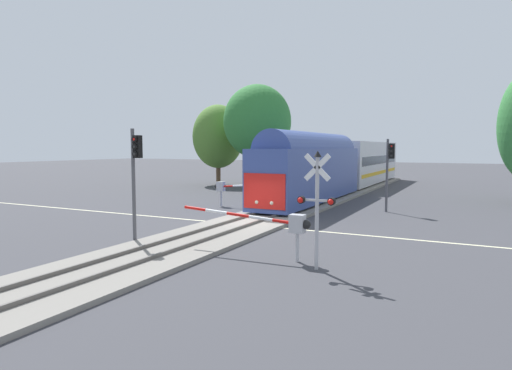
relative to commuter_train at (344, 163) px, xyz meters
name	(u,v)px	position (x,y,z in m)	size (l,w,h in m)	color
ground_plane	(247,225)	(0.00, -19.81, -2.79)	(220.00, 220.00, 0.00)	#3D3D42
road_centre_stripe	(247,225)	(0.00, -19.81, -2.79)	(44.00, 0.20, 0.01)	beige
railway_track	(247,223)	(0.00, -19.81, -2.69)	(4.40, 80.00, 0.32)	gray
commuter_train	(344,163)	(0.00, 0.00, 0.00)	(3.04, 38.01, 5.16)	#384C93
crossing_gate_near	(282,223)	(4.80, -25.94, -1.36)	(5.71, 0.40, 1.84)	#B7B7BC
crossing_signal_mast	(317,198)	(6.41, -26.66, -0.23)	(1.36, 0.44, 4.21)	#B2B2B7
crossing_gate_far	(228,187)	(-4.78, -13.68, -1.35)	(5.78, 0.40, 1.92)	#B7B7BC
traffic_signal_far_side	(389,163)	(6.17, -11.26, 0.48)	(0.53, 0.38, 4.87)	#4C4C51
traffic_signal_median	(135,167)	(-2.16, -26.29, 0.66)	(0.53, 0.38, 5.15)	#4C4C51
oak_behind_train	(257,122)	(-8.99, -0.55, 4.15)	(6.97, 6.97, 10.74)	brown
pine_left_background	(218,137)	(-15.35, 2.09, 2.76)	(5.84, 5.84, 9.19)	brown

